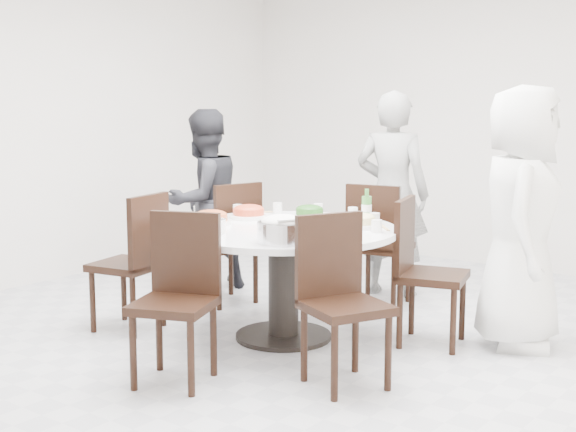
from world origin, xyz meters
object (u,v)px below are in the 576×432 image
Objects in this scene: chair_n at (381,244)px; rice_bowl at (282,232)px; diner_right at (521,218)px; beverage_bottle at (367,206)px; soup_bowl at (204,226)px; diner_middle at (392,194)px; chair_s at (173,301)px; chair_sw at (127,262)px; chair_nw at (225,242)px; diner_left at (203,201)px; dining_table at (283,283)px; chair_se at (346,303)px; chair_ne at (433,273)px.

chair_n is 3.26× the size of rice_bowl.
beverage_bottle is at bearing 86.33° from diner_right.
soup_bowl is (-0.60, -0.03, -0.02)m from rice_bowl.
diner_middle is 1.95m from rice_bowl.
chair_s is at bearing -116.64° from rice_bowl.
soup_bowl is (0.71, 0.02, 0.32)m from chair_sw.
chair_nw and chair_s have the same top height.
diner_left reaches higher than soup_bowl.
chair_sw is 3.26× the size of rice_bowl.
chair_n is 1.64m from rice_bowl.
dining_table is at bearing 78.50° from diner_middle.
diner_right is at bearing 5.40° from chair_se.
dining_table is 0.90× the size of diner_right.
chair_nw is 3.53× the size of soup_bowl.
rice_bowl is at bearing 81.01° from chair_sw.
chair_ne is 0.58× the size of diner_middle.
soup_bowl is at bearing 70.24° from diner_middle.
diner_right is at bearing 17.34° from beverage_bottle.
diner_right is 7.24× the size of beverage_bottle.
beverage_bottle reaches higher than soup_bowl.
chair_n is 0.57× the size of diner_right.
diner_middle reaches higher than chair_nw.
diner_right reaches higher than beverage_bottle.
dining_table is at bearing -122.75° from beverage_bottle.
diner_left is 6.47× the size of beverage_bottle.
rice_bowl is (-0.51, -0.92, 0.34)m from chair_ne.
soup_bowl is at bearing 50.79° from diner_left.
diner_middle is at bearing 152.28° from chair_nw.
chair_nw is at bearing 86.88° from chair_se.
diner_left is at bearing 133.86° from soup_bowl.
soup_bowl is at bearing -177.21° from rice_bowl.
chair_se is 1.18m from beverage_bottle.
dining_table is 1.59m from diner_right.
rice_bowl is (0.28, -1.59, 0.34)m from chair_n.
chair_n and chair_s have the same top height.
diner_right reaches higher than diner_left.
dining_table is 1.04m from chair_s.
chair_n is 1.00× the size of chair_sw.
beverage_bottle is at bearing 92.21° from diner_left.
dining_table is 1.58× the size of chair_nw.
chair_se is 0.57× the size of diner_right.
diner_left is at bearing -100.40° from chair_nw.
chair_sw is (-1.82, -0.98, 0.00)m from chair_ne.
beverage_bottle is at bearing 102.31° from chair_n.
diner_right is (1.23, -0.34, 0.36)m from chair_n.
chair_nw is 1.00× the size of chair_s.
diner_left is (-2.62, -0.16, -0.09)m from diner_right.
chair_n is (-0.79, 0.66, 0.00)m from chair_ne.
chair_sw is 0.58× the size of diner_middle.
beverage_bottle is (0.32, 0.50, 0.49)m from dining_table.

